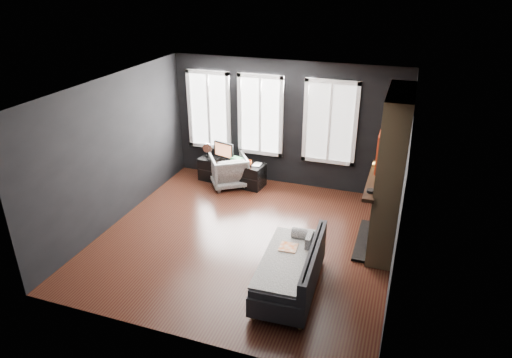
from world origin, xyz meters
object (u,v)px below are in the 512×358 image
(book, at_px, (253,160))
(mantel_vase, at_px, (378,163))
(sofa, at_px, (290,267))
(mug, at_px, (249,162))
(media_console, at_px, (232,172))
(monitor, at_px, (224,150))
(armchair, at_px, (229,169))

(book, height_order, mantel_vase, mantel_vase)
(sofa, bearing_deg, book, 115.48)
(mug, xyz_separation_m, book, (0.08, 0.07, 0.04))
(media_console, bearing_deg, monitor, 179.83)
(armchair, relative_size, book, 3.40)
(armchair, xyz_separation_m, mug, (0.44, 0.07, 0.20))
(book, bearing_deg, monitor, 176.63)
(book, bearing_deg, sofa, -62.02)
(media_console, distance_m, mug, 0.55)
(media_console, height_order, mantel_vase, mantel_vase)
(mug, distance_m, book, 0.12)
(book, bearing_deg, media_console, 177.95)
(monitor, distance_m, mug, 0.65)
(armchair, distance_m, mug, 0.49)
(monitor, distance_m, mantel_vase, 3.54)
(sofa, height_order, book, sofa)
(media_console, distance_m, monitor, 0.52)
(sofa, xyz_separation_m, media_console, (-2.19, 3.17, -0.12))
(monitor, bearing_deg, sofa, -36.68)
(media_console, bearing_deg, armchair, -86.47)
(monitor, relative_size, mug, 3.81)
(mantel_vase, bearing_deg, media_console, 161.52)
(media_console, xyz_separation_m, monitor, (-0.19, 0.02, 0.49))
(armchair, height_order, mug, armchair)
(media_console, height_order, book, book)
(mug, relative_size, book, 0.60)
(mug, bearing_deg, armchair, -171.57)
(monitor, xyz_separation_m, mantel_vase, (3.33, -1.07, 0.57))
(mug, height_order, mantel_vase, mantel_vase)
(media_console, height_order, mug, mug)
(sofa, relative_size, monitor, 3.40)
(media_console, relative_size, book, 6.62)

